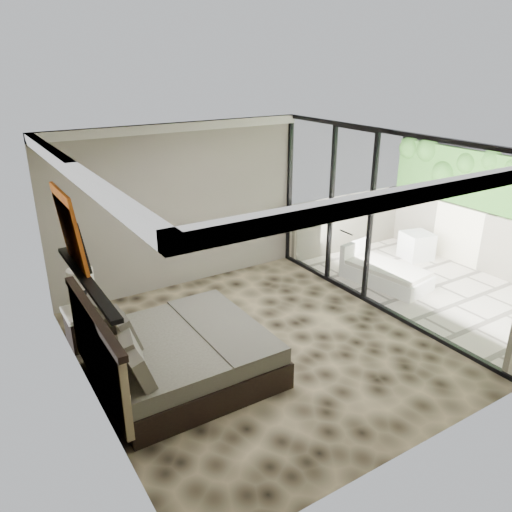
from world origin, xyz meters
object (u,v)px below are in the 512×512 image
nightstand (87,325)px  table_lamp (81,285)px  lounger (384,273)px  ottoman (417,246)px  bed (175,354)px

nightstand → table_lamp: bearing=-68.9°
nightstand → lounger: lounger is taller
nightstand → ottoman: (6.42, -0.25, -0.01)m
lounger → table_lamp: bearing=163.4°
ottoman → nightstand: bearing=177.8°
bed → table_lamp: bed is taller
bed → nightstand: size_ratio=3.81×
nightstand → lounger: 5.08m
bed → ottoman: size_ratio=3.90×
bed → ottoman: 5.83m
table_lamp → nightstand: bearing=88.6°
bed → table_lamp: (-0.72, 1.38, 0.58)m
bed → ottoman: (5.70, 1.19, -0.07)m
table_lamp → lounger: bearing=-7.8°
bed → table_lamp: bearing=117.7°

